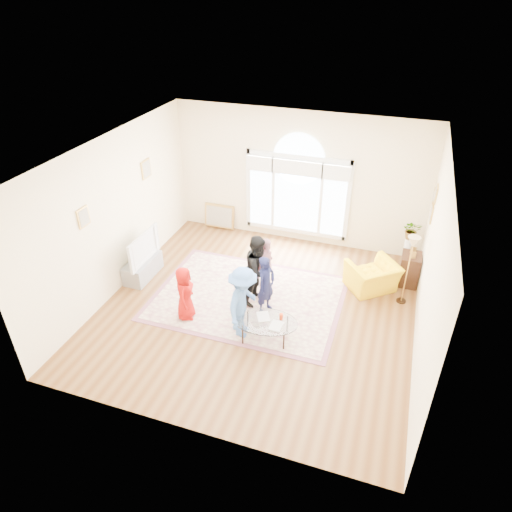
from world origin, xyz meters
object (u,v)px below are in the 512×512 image
(armchair, at_px, (372,277))
(area_rug, at_px, (248,298))
(tv_console, at_px, (143,268))
(coffee_table, at_px, (265,322))
(television, at_px, (140,247))

(armchair, bearing_deg, area_rug, -13.42)
(tv_console, height_order, armchair, armchair)
(area_rug, xyz_separation_m, armchair, (2.36, 1.15, 0.30))
(area_rug, distance_m, tv_console, 2.46)
(area_rug, distance_m, coffee_table, 1.33)
(area_rug, height_order, television, television)
(television, distance_m, coffee_table, 3.35)
(television, bearing_deg, armchair, 13.11)
(tv_console, xyz_separation_m, coffee_table, (3.16, -1.08, 0.19))
(area_rug, height_order, tv_console, tv_console)
(coffee_table, bearing_deg, area_rug, 117.21)
(area_rug, xyz_separation_m, coffee_table, (0.71, -1.05, 0.39))
(television, xyz_separation_m, armchair, (4.80, 1.12, -0.44))
(tv_console, distance_m, television, 0.54)
(tv_console, bearing_deg, armchair, 13.10)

